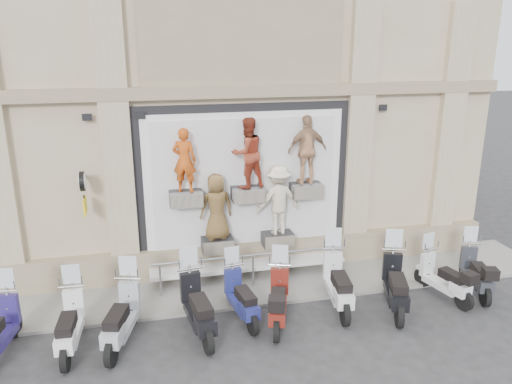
% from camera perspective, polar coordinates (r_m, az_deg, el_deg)
% --- Properties ---
extents(ground, '(90.00, 90.00, 0.00)m').
position_cam_1_polar(ground, '(11.25, 2.02, -15.52)').
color(ground, '#2A2A2D').
rests_on(ground, ground).
extents(sidewalk, '(16.00, 2.20, 0.08)m').
position_cam_1_polar(sidewalk, '(13.00, -0.45, -10.53)').
color(sidewalk, gray).
rests_on(sidewalk, ground).
extents(building, '(14.00, 8.60, 12.00)m').
position_cam_1_polar(building, '(16.34, -4.49, 16.78)').
color(building, '#BFAC8B').
rests_on(building, ground).
extents(shop_vitrine, '(5.60, 0.91, 4.30)m').
position_cam_1_polar(shop_vitrine, '(12.71, -0.54, 0.41)').
color(shop_vitrine, black).
rests_on(shop_vitrine, ground).
extents(guard_rail, '(5.06, 0.10, 0.93)m').
position_cam_1_polar(guard_rail, '(12.72, -0.35, -9.04)').
color(guard_rail, '#9EA0A5').
rests_on(guard_rail, ground).
extents(clock_sign_bracket, '(0.10, 0.80, 1.02)m').
position_cam_1_polar(clock_sign_bracket, '(12.13, -19.15, 0.51)').
color(clock_sign_bracket, black).
rests_on(clock_sign_bracket, ground).
extents(scooter_b, '(0.67, 1.98, 1.58)m').
position_cam_1_polar(scooter_b, '(10.92, -20.62, -12.98)').
color(scooter_b, white).
rests_on(scooter_b, ground).
extents(scooter_c, '(1.13, 2.14, 1.67)m').
position_cam_1_polar(scooter_c, '(10.77, -15.21, -12.61)').
color(scooter_c, '#979CA4').
rests_on(scooter_c, ground).
extents(scooter_d, '(0.89, 2.20, 1.73)m').
position_cam_1_polar(scooter_d, '(10.80, -6.72, -11.79)').
color(scooter_d, black).
rests_on(scooter_d, ground).
extents(scooter_e, '(0.82, 1.93, 1.51)m').
position_cam_1_polar(scooter_e, '(11.29, -1.71, -10.96)').
color(scooter_e, navy).
rests_on(scooter_e, ground).
extents(scooter_f, '(1.16, 2.05, 1.60)m').
position_cam_1_polar(scooter_f, '(11.13, 2.59, -11.17)').
color(scooter_f, '#621810').
rests_on(scooter_f, ground).
extents(scooter_g, '(0.97, 2.20, 1.73)m').
position_cam_1_polar(scooter_g, '(11.85, 9.41, -9.20)').
color(scooter_g, silver).
rests_on(scooter_g, ground).
extents(scooter_h, '(1.31, 2.21, 1.73)m').
position_cam_1_polar(scooter_h, '(12.07, 15.75, -9.12)').
color(scooter_h, black).
rests_on(scooter_h, ground).
extents(scooter_i, '(0.92, 1.89, 1.48)m').
position_cam_1_polar(scooter_i, '(12.98, 20.75, -8.32)').
color(scooter_i, silver).
rests_on(scooter_i, ground).
extents(scooter_j, '(1.03, 1.95, 1.52)m').
position_cam_1_polar(scooter_j, '(13.55, 23.94, -7.54)').
color(scooter_j, '#272A30').
rests_on(scooter_j, ground).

